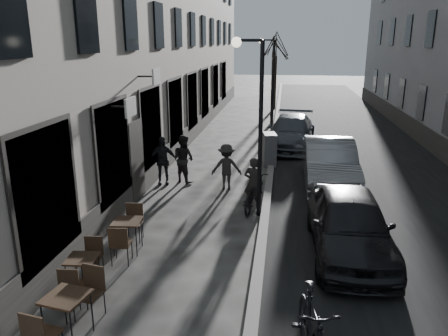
% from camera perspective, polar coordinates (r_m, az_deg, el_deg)
% --- Properties ---
extents(road, '(7.30, 60.00, 0.00)m').
position_cam_1_polar(road, '(22.87, 15.76, 3.13)').
color(road, black).
rests_on(road, ground).
extents(kerb, '(0.25, 60.00, 0.12)m').
position_cam_1_polar(kerb, '(22.63, 6.58, 3.66)').
color(kerb, slate).
rests_on(kerb, ground).
extents(streetlamp_near, '(0.90, 0.28, 5.09)m').
position_cam_1_polar(streetlamp_near, '(12.25, 4.04, 7.67)').
color(streetlamp_near, black).
rests_on(streetlamp_near, ground).
extents(streetlamp_far, '(0.90, 0.28, 5.09)m').
position_cam_1_polar(streetlamp_far, '(24.17, 6.05, 11.93)').
color(streetlamp_far, black).
rests_on(streetlamp_far, ground).
extents(tree_near, '(2.40, 2.40, 5.70)m').
position_cam_1_polar(tree_near, '(27.09, 6.54, 15.57)').
color(tree_near, black).
rests_on(tree_near, ground).
extents(tree_far, '(2.40, 2.40, 5.70)m').
position_cam_1_polar(tree_far, '(33.09, 6.83, 15.69)').
color(tree_far, black).
rests_on(tree_far, ground).
extents(bistro_set_a, '(0.79, 1.72, 0.99)m').
position_cam_1_polar(bistro_set_a, '(8.35, -19.77, -17.33)').
color(bistro_set_a, '#322116').
rests_on(bistro_set_a, ground).
extents(bistro_set_b, '(0.65, 1.51, 0.87)m').
position_cam_1_polar(bistro_set_b, '(9.68, -17.93, -12.60)').
color(bistro_set_b, '#322116').
rests_on(bistro_set_b, ground).
extents(bistro_set_c, '(0.72, 1.65, 0.96)m').
position_cam_1_polar(bistro_set_c, '(11.02, -12.49, -8.23)').
color(bistro_set_c, '#322116').
rests_on(bistro_set_c, ground).
extents(utility_cabinet, '(0.63, 0.96, 1.34)m').
position_cam_1_polar(utility_cabinet, '(18.10, 5.94, 2.43)').
color(utility_cabinet, '#59595B').
rests_on(utility_cabinet, ground).
extents(bicycle, '(1.01, 2.00, 1.01)m').
position_cam_1_polar(bicycle, '(13.40, 3.85, -3.30)').
color(bicycle, black).
rests_on(bicycle, ground).
extents(cyclist_rider, '(0.66, 0.50, 1.64)m').
position_cam_1_polar(cyclist_rider, '(13.29, 3.87, -2.00)').
color(cyclist_rider, black).
rests_on(cyclist_rider, ground).
extents(pedestrian_near, '(1.06, 1.00, 1.74)m').
position_cam_1_polar(pedestrian_near, '(15.88, -5.30, 1.21)').
color(pedestrian_near, black).
rests_on(pedestrian_near, ground).
extents(pedestrian_mid, '(1.11, 0.73, 1.61)m').
position_cam_1_polar(pedestrian_mid, '(15.02, 0.33, 0.14)').
color(pedestrian_mid, '#282623').
rests_on(pedestrian_mid, ground).
extents(pedestrian_far, '(1.10, 0.66, 1.75)m').
position_cam_1_polar(pedestrian_far, '(15.71, -8.07, 0.97)').
color(pedestrian_far, black).
rests_on(pedestrian_far, ground).
extents(car_near, '(1.90, 4.56, 1.54)m').
position_cam_1_polar(car_near, '(10.98, 16.09, -7.00)').
color(car_near, black).
rests_on(car_near, ground).
extents(car_mid, '(1.73, 4.93, 1.62)m').
position_cam_1_polar(car_mid, '(15.87, 13.58, 0.59)').
color(car_mid, gray).
rests_on(car_mid, ground).
extents(car_far, '(2.63, 5.40, 1.51)m').
position_cam_1_polar(car_far, '(21.26, 8.74, 4.67)').
color(car_far, '#3C4047').
rests_on(car_far, ground).
extents(moped, '(0.87, 2.13, 1.24)m').
position_cam_1_polar(moped, '(7.46, 11.41, -20.01)').
color(moped, black).
rests_on(moped, ground).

